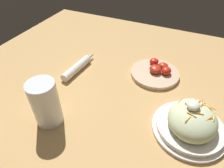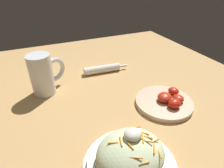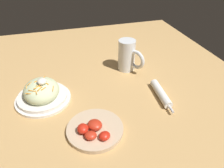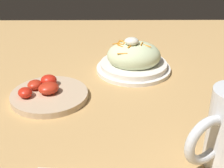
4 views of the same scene
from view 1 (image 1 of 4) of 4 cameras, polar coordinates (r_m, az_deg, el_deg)
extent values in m
plane|color=tan|center=(0.62, 2.86, -10.33)|extent=(1.43, 1.43, 0.00)
cylinder|color=white|center=(0.64, 21.32, -12.00)|extent=(0.21, 0.21, 0.01)
cylinder|color=white|center=(0.63, 21.60, -11.29)|extent=(0.19, 0.19, 0.01)
ellipsoid|color=beige|center=(0.61, 22.27, -9.58)|extent=(0.15, 0.14, 0.08)
cylinder|color=orange|center=(0.61, 25.99, -5.87)|extent=(0.02, 0.02, 0.00)
cylinder|color=orange|center=(0.61, 22.39, -4.54)|extent=(0.02, 0.02, 0.00)
cylinder|color=orange|center=(0.59, 21.03, -5.72)|extent=(0.02, 0.02, 0.01)
cylinder|color=orange|center=(0.60, 24.45, -5.55)|extent=(0.02, 0.02, 0.01)
cylinder|color=orange|center=(0.59, 23.20, -5.56)|extent=(0.01, 0.02, 0.00)
cylinder|color=orange|center=(0.62, 26.66, -6.08)|extent=(0.01, 0.03, 0.01)
cylinder|color=orange|center=(0.60, 23.66, -5.45)|extent=(0.02, 0.02, 0.00)
cylinder|color=orange|center=(0.56, 21.24, -9.43)|extent=(0.02, 0.01, 0.01)
cylinder|color=orange|center=(0.59, 23.39, -6.09)|extent=(0.02, 0.01, 0.01)
cylinder|color=orange|center=(0.57, 24.19, -7.87)|extent=(0.01, 0.02, 0.01)
cylinder|color=orange|center=(0.61, 23.72, -4.80)|extent=(0.02, 0.02, 0.01)
cylinder|color=orange|center=(0.59, 27.54, -8.87)|extent=(0.02, 0.00, 0.00)
cylinder|color=orange|center=(0.61, 19.15, -4.65)|extent=(0.03, 0.01, 0.01)
cylinder|color=orange|center=(0.56, 22.14, -8.28)|extent=(0.01, 0.02, 0.00)
cylinder|color=orange|center=(0.62, 24.74, -4.89)|extent=(0.03, 0.01, 0.00)
cylinder|color=orange|center=(0.58, 26.40, -8.97)|extent=(0.02, 0.02, 0.01)
ellipsoid|color=white|center=(0.58, 22.56, -5.76)|extent=(0.04, 0.04, 0.02)
cylinder|color=white|center=(0.60, -18.71, -5.34)|extent=(0.08, 0.08, 0.15)
cylinder|color=orange|center=(0.62, -18.18, -7.11)|extent=(0.07, 0.07, 0.09)
cylinder|color=white|center=(0.58, -19.20, -3.72)|extent=(0.07, 0.07, 0.01)
torus|color=white|center=(0.64, -17.93, -1.88)|extent=(0.09, 0.06, 0.09)
cylinder|color=white|center=(0.81, -10.26, 4.58)|extent=(0.16, 0.05, 0.03)
cylinder|color=silver|center=(0.87, -6.39, 7.92)|extent=(0.04, 0.01, 0.01)
cylinder|color=#D1B28E|center=(0.80, 12.29, 3.03)|extent=(0.19, 0.19, 0.02)
ellipsoid|color=red|center=(0.79, 15.47, 3.76)|extent=(0.04, 0.04, 0.03)
ellipsoid|color=red|center=(0.79, 12.49, 4.26)|extent=(0.07, 0.07, 0.03)
ellipsoid|color=red|center=(0.83, 12.14, 6.46)|extent=(0.05, 0.05, 0.02)
ellipsoid|color=red|center=(0.82, 14.66, 5.17)|extent=(0.04, 0.05, 0.02)
camera|label=2|loc=(0.41, 67.30, 1.72)|focal=30.06mm
camera|label=3|loc=(1.13, 31.18, 39.27)|focal=34.28mm
camera|label=4|loc=(0.92, -38.72, 27.73)|focal=51.00mm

